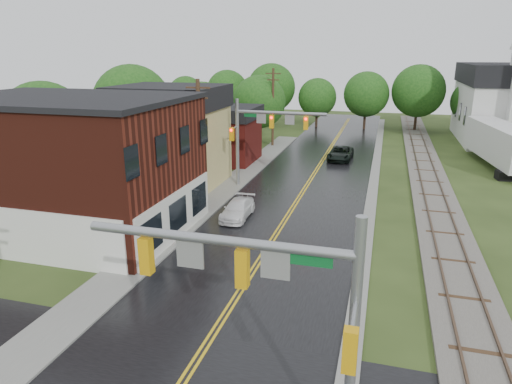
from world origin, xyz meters
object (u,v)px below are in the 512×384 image
at_px(traffic_signal_near, 271,291).
at_px(pickup_white, 238,209).
at_px(tree_left_a, 46,127).
at_px(suv_dark, 340,154).
at_px(church, 509,95).
at_px(tree_left_c, 203,110).
at_px(utility_pole_b, 200,140).
at_px(utility_pole_c, 273,106).
at_px(tree_left_b, 133,106).
at_px(tree_left_e, 260,103).
at_px(brick_building, 70,165).
at_px(traffic_signal_far, 263,128).
at_px(semi_trailer, 501,143).

bearing_deg(traffic_signal_near, pickup_white, 110.79).
xyz_separation_m(tree_left_a, suv_dark, (21.57, 16.95, -4.42)).
bearing_deg(church, tree_left_c, -157.76).
xyz_separation_m(traffic_signal_near, tree_left_a, (-23.32, 19.90, 0.15)).
distance_m(utility_pole_b, tree_left_c, 19.24).
height_order(traffic_signal_near, tree_left_a, tree_left_a).
height_order(utility_pole_c, tree_left_b, tree_left_b).
relative_size(tree_left_e, pickup_white, 2.00).
relative_size(brick_building, traffic_signal_far, 1.95).
bearing_deg(tree_left_a, suv_dark, 38.15).
bearing_deg(tree_left_c, traffic_signal_far, -51.18).
bearing_deg(brick_building, church, 50.02).
relative_size(church, suv_dark, 4.02).
bearing_deg(tree_left_a, church, 38.63).
height_order(tree_left_e, pickup_white, tree_left_e).
bearing_deg(brick_building, utility_pole_c, 78.91).
bearing_deg(tree_left_a, semi_trailer, 26.23).
xyz_separation_m(utility_pole_b, utility_pole_c, (0.00, 22.00, 0.00)).
height_order(tree_left_c, suv_dark, tree_left_c).
bearing_deg(semi_trailer, pickup_white, -134.45).
height_order(utility_pole_c, tree_left_e, utility_pole_c).
distance_m(brick_building, utility_pole_c, 29.56).
distance_m(traffic_signal_near, tree_left_a, 30.66).
relative_size(brick_building, tree_left_a, 1.65).
height_order(tree_left_a, pickup_white, tree_left_a).
relative_size(traffic_signal_near, semi_trailer, 0.55).
height_order(tree_left_c, pickup_white, tree_left_c).
bearing_deg(suv_dark, pickup_white, -102.40).
bearing_deg(brick_building, traffic_signal_near, -39.17).
xyz_separation_m(traffic_signal_far, tree_left_e, (-5.38, 18.90, -0.16)).
relative_size(utility_pole_b, tree_left_c, 1.18).
bearing_deg(tree_left_c, tree_left_a, -108.43).
bearing_deg(pickup_white, tree_left_b, 138.90).
xyz_separation_m(church, tree_left_e, (-28.85, -7.84, -1.02)).
relative_size(tree_left_c, tree_left_e, 0.94).
height_order(brick_building, traffic_signal_far, brick_building).
bearing_deg(pickup_white, traffic_signal_near, -70.22).
height_order(utility_pole_b, tree_left_a, utility_pole_b).
relative_size(tree_left_e, semi_trailer, 0.61).
xyz_separation_m(brick_building, traffic_signal_near, (15.96, -13.00, 0.82)).
relative_size(utility_pole_b, utility_pole_c, 1.00).
bearing_deg(utility_pole_b, tree_left_e, 94.90).
bearing_deg(utility_pole_b, traffic_signal_near, -62.81).
relative_size(traffic_signal_far, tree_left_a, 0.85).
xyz_separation_m(brick_building, traffic_signal_far, (9.01, 12.00, 0.82)).
bearing_deg(traffic_signal_far, tree_left_c, 128.82).
relative_size(traffic_signal_near, tree_left_b, 0.76).
relative_size(brick_building, utility_pole_c, 1.59).
xyz_separation_m(brick_building, utility_pole_c, (5.68, 29.00, 0.57)).
bearing_deg(traffic_signal_near, tree_left_e, 105.68).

